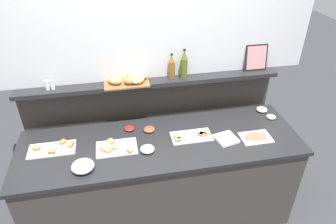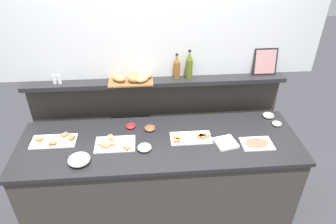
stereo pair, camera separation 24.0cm
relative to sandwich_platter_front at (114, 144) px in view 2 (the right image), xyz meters
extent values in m
plane|color=#38383D|center=(0.38, 0.62, -0.92)|extent=(12.00, 12.00, 0.00)
cube|color=#3D3833|center=(0.38, 0.02, -0.48)|extent=(2.36, 0.72, 0.88)
cube|color=#232326|center=(0.38, 0.02, -0.03)|extent=(2.40, 0.76, 0.03)
cube|color=#3D3833|center=(0.38, 0.58, -0.32)|extent=(2.43, 0.08, 1.21)
cube|color=#232326|center=(0.38, 0.53, 0.31)|extent=(2.43, 0.22, 0.04)
cube|color=silver|center=(0.38, 0.60, 1.00)|extent=(3.03, 0.08, 1.35)
cube|color=silver|center=(0.01, 0.00, -0.01)|extent=(0.33, 0.21, 0.01)
cube|color=tan|center=(-0.01, -0.01, 0.00)|extent=(0.05, 0.06, 0.01)
cube|color=#D1664C|center=(-0.01, -0.01, 0.01)|extent=(0.05, 0.06, 0.01)
cube|color=tan|center=(-0.01, -0.01, 0.02)|extent=(0.05, 0.06, 0.01)
cube|color=tan|center=(-0.06, -0.04, 0.00)|extent=(0.06, 0.07, 0.01)
cube|color=#D1664C|center=(-0.06, -0.04, 0.01)|extent=(0.06, 0.07, 0.01)
cube|color=tan|center=(-0.06, -0.04, 0.02)|extent=(0.06, 0.07, 0.01)
cube|color=tan|center=(-0.10, -0.02, 0.00)|extent=(0.07, 0.07, 0.01)
cube|color=#D1664C|center=(-0.10, -0.02, 0.01)|extent=(0.07, 0.07, 0.01)
cube|color=tan|center=(-0.10, -0.02, 0.02)|extent=(0.07, 0.07, 0.01)
cube|color=tan|center=(0.11, -0.07, 0.00)|extent=(0.07, 0.07, 0.01)
cube|color=#D1664C|center=(0.11, -0.07, 0.01)|extent=(0.07, 0.07, 0.01)
cube|color=tan|center=(0.11, -0.07, 0.02)|extent=(0.07, 0.07, 0.01)
cube|color=tan|center=(-0.03, 0.07, 0.00)|extent=(0.05, 0.07, 0.01)
cube|color=#D1664C|center=(-0.03, 0.07, 0.01)|extent=(0.05, 0.07, 0.01)
cube|color=tan|center=(-0.03, 0.07, 0.02)|extent=(0.05, 0.07, 0.01)
cube|color=white|center=(-0.51, 0.09, -0.01)|extent=(0.38, 0.19, 0.01)
cube|color=#AD7A47|center=(-0.43, 0.14, 0.00)|extent=(0.07, 0.07, 0.01)
cube|color=#B24738|center=(-0.43, 0.14, 0.01)|extent=(0.07, 0.07, 0.01)
cube|color=#AD7A47|center=(-0.43, 0.14, 0.02)|extent=(0.07, 0.07, 0.01)
cube|color=#AD7A47|center=(-0.63, 0.10, 0.00)|extent=(0.07, 0.06, 0.01)
cube|color=#B24738|center=(-0.63, 0.10, 0.01)|extent=(0.07, 0.06, 0.01)
cube|color=#AD7A47|center=(-0.63, 0.10, 0.02)|extent=(0.07, 0.06, 0.01)
cube|color=#AD7A47|center=(-0.36, 0.09, 0.00)|extent=(0.05, 0.07, 0.01)
cube|color=#B24738|center=(-0.36, 0.09, 0.01)|extent=(0.05, 0.07, 0.01)
cube|color=#AD7A47|center=(-0.36, 0.09, 0.02)|extent=(0.05, 0.07, 0.01)
cube|color=#AD7A47|center=(-0.51, 0.03, 0.00)|extent=(0.06, 0.04, 0.01)
cube|color=#B24738|center=(-0.51, 0.03, 0.01)|extent=(0.06, 0.04, 0.01)
cube|color=#AD7A47|center=(-0.51, 0.03, 0.02)|extent=(0.06, 0.04, 0.01)
cube|color=white|center=(0.65, 0.04, -0.01)|extent=(0.35, 0.18, 0.01)
cube|color=#B7844C|center=(0.53, 0.02, 0.00)|extent=(0.06, 0.07, 0.01)
cube|color=#D1664C|center=(0.53, 0.02, 0.01)|extent=(0.06, 0.07, 0.01)
cube|color=#B7844C|center=(0.53, 0.02, 0.02)|extent=(0.06, 0.07, 0.01)
cube|color=#B7844C|center=(0.52, -0.01, 0.00)|extent=(0.06, 0.04, 0.01)
cube|color=#D1664C|center=(0.52, -0.01, 0.01)|extent=(0.06, 0.04, 0.01)
cube|color=#B7844C|center=(0.52, -0.01, 0.02)|extent=(0.06, 0.04, 0.01)
cube|color=#B7844C|center=(0.79, 0.03, 0.00)|extent=(0.07, 0.06, 0.01)
cube|color=#D1664C|center=(0.79, 0.03, 0.01)|extent=(0.07, 0.06, 0.01)
cube|color=#B7844C|center=(0.79, 0.03, 0.02)|extent=(0.07, 0.06, 0.01)
cube|color=#B7844C|center=(0.75, 0.02, 0.00)|extent=(0.07, 0.07, 0.01)
cube|color=#D1664C|center=(0.75, 0.02, 0.01)|extent=(0.07, 0.07, 0.01)
cube|color=#B7844C|center=(0.75, 0.02, 0.02)|extent=(0.07, 0.07, 0.01)
cube|color=#B7844C|center=(0.74, 0.03, 0.00)|extent=(0.07, 0.06, 0.01)
cube|color=#D1664C|center=(0.74, 0.03, 0.01)|extent=(0.07, 0.06, 0.01)
cube|color=#B7844C|center=(0.74, 0.03, 0.02)|extent=(0.07, 0.06, 0.01)
cube|color=white|center=(1.19, -0.09, -0.01)|extent=(0.26, 0.18, 0.01)
ellipsoid|color=#D1664C|center=(1.19, -0.09, 0.01)|extent=(0.20, 0.13, 0.01)
ellipsoid|color=silver|center=(-0.25, -0.20, 0.02)|extent=(0.17, 0.17, 0.07)
ellipsoid|color=#F28C4C|center=(-0.25, -0.20, 0.01)|extent=(0.13, 0.13, 0.04)
ellipsoid|color=silver|center=(0.25, -0.08, 0.01)|extent=(0.12, 0.12, 0.05)
ellipsoid|color=white|center=(0.25, -0.08, 0.00)|extent=(0.09, 0.09, 0.03)
ellipsoid|color=brown|center=(0.30, 0.19, 0.01)|extent=(0.10, 0.10, 0.04)
ellipsoid|color=red|center=(0.13, 0.24, 0.01)|extent=(0.09, 0.09, 0.03)
ellipsoid|color=silver|center=(1.46, 0.17, 0.00)|extent=(0.09, 0.09, 0.03)
ellipsoid|color=silver|center=(1.43, 0.31, 0.01)|extent=(0.10, 0.10, 0.04)
cube|color=white|center=(0.93, -0.06, 0.00)|extent=(0.20, 0.20, 0.02)
cylinder|color=#8E5B23|center=(0.57, 0.53, 0.41)|extent=(0.06, 0.06, 0.16)
cone|color=#8E5B23|center=(0.57, 0.53, 0.52)|extent=(0.05, 0.05, 0.06)
cylinder|color=black|center=(0.57, 0.53, 0.56)|extent=(0.02, 0.02, 0.02)
cylinder|color=#56661E|center=(0.69, 0.51, 0.42)|extent=(0.06, 0.06, 0.19)
cone|color=#56661E|center=(0.69, 0.51, 0.55)|extent=(0.05, 0.05, 0.07)
cylinder|color=black|center=(0.69, 0.51, 0.60)|extent=(0.03, 0.03, 0.02)
cylinder|color=white|center=(-0.53, 0.50, 0.37)|extent=(0.03, 0.03, 0.08)
cylinder|color=#B7BABF|center=(-0.53, 0.50, 0.41)|extent=(0.03, 0.03, 0.01)
cylinder|color=white|center=(-0.48, 0.50, 0.37)|extent=(0.03, 0.03, 0.08)
cylinder|color=#B7BABF|center=(-0.48, 0.50, 0.41)|extent=(0.03, 0.03, 0.01)
cube|color=brown|center=(0.15, 0.50, 0.34)|extent=(0.40, 0.26, 0.02)
ellipsoid|color=#B7844C|center=(0.20, 0.50, 0.37)|extent=(0.10, 0.16, 0.05)
ellipsoid|color=#AD7A47|center=(0.19, 0.44, 0.38)|extent=(0.13, 0.11, 0.07)
ellipsoid|color=tan|center=(0.29, 0.50, 0.38)|extent=(0.14, 0.12, 0.07)
ellipsoid|color=tan|center=(0.21, 0.58, 0.38)|extent=(0.09, 0.14, 0.06)
ellipsoid|color=tan|center=(0.25, 0.44, 0.38)|extent=(0.15, 0.15, 0.06)
ellipsoid|color=tan|center=(0.26, 0.56, 0.38)|extent=(0.17, 0.14, 0.07)
ellipsoid|color=tan|center=(0.05, 0.47, 0.38)|extent=(0.16, 0.16, 0.07)
cube|color=black|center=(1.41, 0.54, 0.46)|extent=(0.22, 0.06, 0.25)
cube|color=#CC8C8C|center=(1.41, 0.53, 0.46)|extent=(0.19, 0.04, 0.22)
camera|label=1|loc=(0.05, -2.00, 1.62)|focal=32.84mm
camera|label=2|loc=(0.28, -2.03, 1.62)|focal=32.84mm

